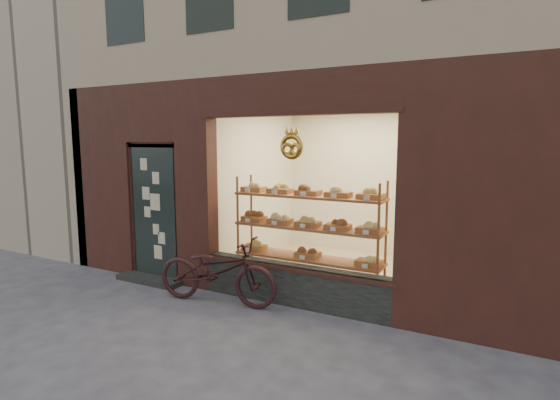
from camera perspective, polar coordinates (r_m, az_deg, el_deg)
The scene contains 4 objects.
ground at distance 4.80m, azimuth -15.42°, elevation -20.24°, with size 90.00×90.00×0.00m, color #44434D.
neighbor_left at distance 15.36m, azimuth -28.54°, elevation 15.42°, with size 12.00×7.00×9.00m, color #AD9F8B.
display_shelf at distance 6.27m, azimuth 3.67°, elevation -4.54°, with size 2.20×0.45×1.70m.
bicycle at distance 6.11m, azimuth -8.26°, elevation -9.12°, with size 0.61×1.76×0.92m, color #31161A.
Camera 1 is at (2.97, -3.03, 2.24)m, focal length 28.00 mm.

